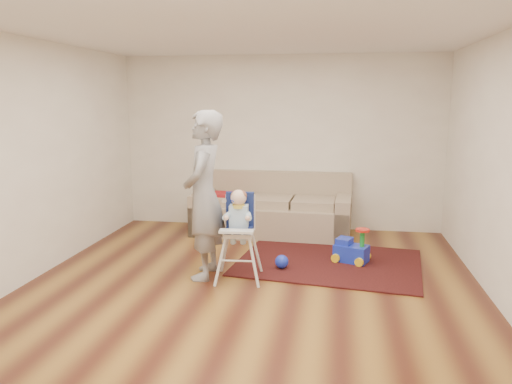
% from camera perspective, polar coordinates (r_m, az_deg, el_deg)
% --- Properties ---
extents(ground, '(5.50, 5.50, 0.00)m').
position_cam_1_polar(ground, '(5.50, -0.69, -11.06)').
color(ground, '#471E12').
rests_on(ground, ground).
extents(room_envelope, '(5.04, 5.52, 2.72)m').
position_cam_1_polar(room_envelope, '(5.63, 0.21, 9.02)').
color(room_envelope, silver).
rests_on(room_envelope, ground).
extents(sofa, '(2.40, 1.07, 0.91)m').
position_cam_1_polar(sofa, '(7.56, 1.81, -1.42)').
color(sofa, gray).
rests_on(sofa, ground).
extents(side_table, '(0.48, 0.48, 0.48)m').
position_cam_1_polar(side_table, '(7.73, -5.34, -2.85)').
color(side_table, black).
rests_on(side_table, ground).
extents(area_rug, '(2.42, 1.94, 0.02)m').
position_cam_1_polar(area_rug, '(6.39, 8.29, -7.95)').
color(area_rug, black).
rests_on(area_rug, ground).
extents(ride_on_toy, '(0.48, 0.41, 0.44)m').
position_cam_1_polar(ride_on_toy, '(6.39, 10.87, -5.89)').
color(ride_on_toy, '#1B32CD').
rests_on(ride_on_toy, area_rug).
extents(toy_ball, '(0.16, 0.16, 0.16)m').
position_cam_1_polar(toy_ball, '(6.08, 2.96, -7.95)').
color(toy_ball, '#1B32CD').
rests_on(toy_ball, area_rug).
extents(high_chair, '(0.52, 0.52, 1.05)m').
position_cam_1_polar(high_chair, '(5.64, -1.98, -5.10)').
color(high_chair, silver).
rests_on(high_chair, ground).
extents(adult, '(0.49, 0.72, 1.91)m').
position_cam_1_polar(adult, '(5.67, -5.97, -0.39)').
color(adult, gray).
rests_on(adult, ground).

